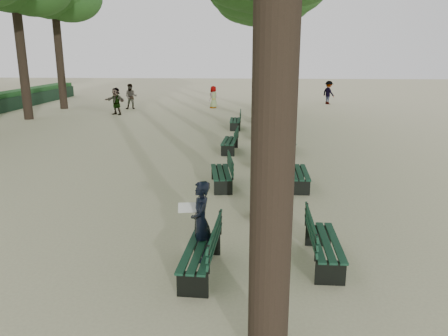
{
  "coord_description": "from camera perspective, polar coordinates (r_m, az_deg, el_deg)",
  "views": [
    {
      "loc": [
        1.25,
        -6.97,
        3.86
      ],
      "look_at": [
        0.6,
        3.0,
        1.2
      ],
      "focal_mm": 35.0,
      "sensor_mm": 36.0,
      "label": 1
    }
  ],
  "objects": [
    {
      "name": "bench_right_2",
      "position": [
        17.7,
        8.16,
        3.06
      ],
      "size": [
        0.66,
        1.83,
        0.92
      ],
      "color": "black",
      "rests_on": "ground"
    },
    {
      "name": "pedestrian_d",
      "position": [
        31.29,
        -1.39,
        9.24
      ],
      "size": [
        0.66,
        0.8,
        1.54
      ],
      "primitive_type": "imported",
      "rotation": [
        0.0,
        0.0,
        4.15
      ],
      "color": "#262628",
      "rests_on": "ground"
    },
    {
      "name": "bench_left_0",
      "position": [
        7.97,
        -3.11,
        -11.88
      ],
      "size": [
        0.66,
        1.83,
        0.92
      ],
      "color": "black",
      "rests_on": "ground"
    },
    {
      "name": "man_with_map",
      "position": [
        8.27,
        -3.06,
        -6.96
      ],
      "size": [
        0.62,
        0.65,
        1.56
      ],
      "color": "black",
      "rests_on": "ground"
    },
    {
      "name": "bench_right_3",
      "position": [
        22.56,
        7.25,
        5.65
      ],
      "size": [
        0.59,
        1.81,
        0.92
      ],
      "color": "black",
      "rests_on": "ground"
    },
    {
      "name": "bench_left_2",
      "position": [
        17.4,
        0.75,
        3.01
      ],
      "size": [
        0.66,
        1.83,
        0.92
      ],
      "color": "black",
      "rests_on": "ground"
    },
    {
      "name": "bench_left_1",
      "position": [
        12.86,
        -0.35,
        -1.29
      ],
      "size": [
        0.81,
        1.86,
        0.92
      ],
      "color": "black",
      "rests_on": "ground"
    },
    {
      "name": "pedestrian_e",
      "position": [
        28.75,
        -13.9,
        8.48
      ],
      "size": [
        1.57,
        1.02,
        1.71
      ],
      "primitive_type": "imported",
      "rotation": [
        0.0,
        0.0,
        5.82
      ],
      "color": "#262628",
      "rests_on": "ground"
    },
    {
      "name": "pedestrian_b",
      "position": [
        34.56,
        13.5,
        9.56
      ],
      "size": [
        0.89,
        1.15,
        1.75
      ],
      "primitive_type": "imported",
      "rotation": [
        0.0,
        0.0,
        2.12
      ],
      "color": "#262628",
      "rests_on": "ground"
    },
    {
      "name": "bench_right_1",
      "position": [
        13.03,
        9.69,
        -1.29
      ],
      "size": [
        0.59,
        1.81,
        0.92
      ],
      "color": "black",
      "rests_on": "ground"
    },
    {
      "name": "bench_left_3",
      "position": [
        22.76,
        1.48,
        5.84
      ],
      "size": [
        0.6,
        1.81,
        0.92
      ],
      "color": "black",
      "rests_on": "ground"
    },
    {
      "name": "pedestrian_a",
      "position": [
        31.32,
        -12.05,
        9.11
      ],
      "size": [
        0.87,
        0.43,
        1.74
      ],
      "primitive_type": "imported",
      "rotation": [
        0.0,
        0.0,
        0.1
      ],
      "color": "#262628",
      "rests_on": "ground"
    },
    {
      "name": "ground",
      "position": [
        8.06,
        -5.83,
        -13.78
      ],
      "size": [
        120.0,
        120.0,
        0.0
      ],
      "primitive_type": "plane",
      "color": "#C3BF94",
      "rests_on": "ground"
    },
    {
      "name": "pedestrian_c",
      "position": [
        28.15,
        6.98,
        8.89
      ],
      "size": [
        1.16,
        0.92,
        1.92
      ],
      "primitive_type": "imported",
      "rotation": [
        0.0,
        0.0,
        0.55
      ],
      "color": "#262628",
      "rests_on": "ground"
    },
    {
      "name": "bench_right_0",
      "position": [
        8.51,
        12.94,
        -10.44
      ],
      "size": [
        0.59,
        1.81,
        0.92
      ],
      "color": "black",
      "rests_on": "ground"
    }
  ]
}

